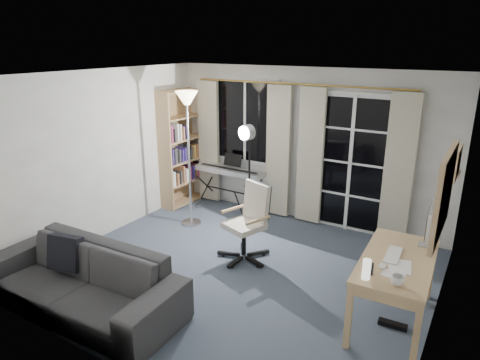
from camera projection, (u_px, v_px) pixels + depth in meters
name	position (u px, v px, depth m)	size (l,w,h in m)	color
floor	(238.00, 271.00, 5.40)	(4.50, 4.00, 0.02)	#384552
window	(246.00, 121.00, 7.05)	(1.20, 0.08, 1.40)	white
french_door	(351.00, 164.00, 6.31)	(1.32, 0.09, 2.11)	white
curtains	(293.00, 153.00, 6.65)	(3.60, 0.07, 2.13)	gold
bookshelf	(180.00, 151.00, 7.41)	(0.37, 0.94, 2.00)	tan
torchiere_lamp	(188.00, 119.00, 6.27)	(0.43, 0.43, 2.07)	#B2B2B7
keyboard_piano	(230.00, 171.00, 7.16)	(1.24, 0.61, 0.90)	black
studio_light	(247.00, 145.00, 6.09)	(0.35, 0.36, 1.67)	black
office_chair	(251.00, 215.00, 5.57)	(0.71, 0.71, 1.02)	black
desk	(397.00, 267.00, 4.24)	(0.73, 1.35, 0.71)	tan
monitor	(430.00, 222.00, 4.40)	(0.18, 0.51, 0.44)	silver
desk_clutter	(385.00, 281.00, 4.10)	(0.40, 0.81, 0.90)	white
mug	(398.00, 279.00, 3.74)	(0.12, 0.09, 0.12)	silver
wall_mirror	(444.00, 194.00, 3.53)	(0.04, 0.94, 0.74)	tan
framed_print	(457.00, 163.00, 4.24)	(0.03, 0.42, 0.32)	tan
wall_shelf	(452.00, 168.00, 4.74)	(0.16, 0.30, 0.18)	tan
sofa	(79.00, 271.00, 4.49)	(2.33, 0.75, 0.90)	#2B2A2D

